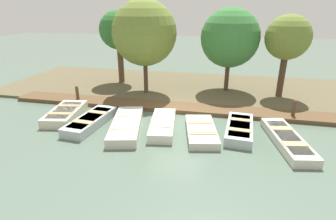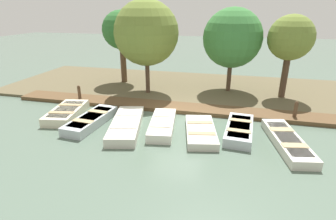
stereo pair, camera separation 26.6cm
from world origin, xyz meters
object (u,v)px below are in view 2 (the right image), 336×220
Objects in this scene: rowboat_1 at (91,120)px; rowboat_6 at (287,141)px; park_tree_far_left at (121,31)px; park_tree_center at (232,38)px; rowboat_5 at (239,130)px; mooring_post_near at (79,94)px; rowboat_3 at (162,124)px; rowboat_0 at (67,112)px; rowboat_4 at (201,131)px; rowboat_2 at (126,124)px; park_tree_right at (291,38)px; park_tree_left at (146,33)px; mooring_post_far at (295,111)px.

rowboat_1 is 0.86× the size of rowboat_6.
park_tree_far_left reaches higher than rowboat_6.
park_tree_center is at bearing 142.00° from rowboat_1.
rowboat_1 is 9.09m from park_tree_center.
park_tree_center is at bearing -169.49° from rowboat_5.
mooring_post_near is 9.18m from park_tree_center.
rowboat_5 reaches higher than rowboat_3.
rowboat_0 reaches higher than rowboat_4.
rowboat_4 is (-0.19, 3.17, -0.04)m from rowboat_2.
rowboat_1 is 6.44m from rowboat_5.
park_tree_center is (-6.18, 0.91, 3.10)m from rowboat_4.
rowboat_5 reaches higher than rowboat_6.
park_tree_left is at bearing -82.49° from park_tree_right.
rowboat_2 is at bearing -78.20° from rowboat_5.
rowboat_0 is at bearing -103.95° from rowboat_1.
park_tree_left reaches higher than park_tree_far_left.
rowboat_3 is 5.82m from mooring_post_near.
rowboat_2 is 0.74× the size of park_tree_center.
mooring_post_far is (-2.49, 4.02, 0.31)m from rowboat_4.
rowboat_2 reaches higher than rowboat_3.
park_tree_center reaches higher than rowboat_1.
park_tree_left reaches higher than park_tree_center.
rowboat_0 is at bearing -101.09° from rowboat_3.
park_tree_far_left is at bearing -136.52° from rowboat_6.
park_tree_right is (0.97, 10.02, -0.14)m from park_tree_far_left.
rowboat_4 is 0.55× the size of park_tree_left.
rowboat_2 is at bearing -100.07° from rowboat_6.
park_tree_center reaches higher than park_tree_right.
rowboat_4 is 3.12× the size of mooring_post_far.
rowboat_1 is at bearing -100.13° from rowboat_4.
rowboat_5 is (-0.43, 1.53, 0.04)m from rowboat_4.
mooring_post_near is (-2.06, -8.55, 0.27)m from rowboat_5.
rowboat_2 is 7.68m from mooring_post_far.
rowboat_3 is 7.21m from park_tree_center.
rowboat_1 is 9.28m from mooring_post_far.
rowboat_0 is at bearing -78.73° from mooring_post_far.
mooring_post_far reaches higher than rowboat_5.
mooring_post_far is at bearing 91.44° from rowboat_0.
park_tree_left is (-4.76, -7.04, 3.40)m from rowboat_6.
rowboat_4 is at bearing -8.39° from park_tree_center.
mooring_post_far is at bearing 40.07° from park_tree_center.
rowboat_2 is 4.69m from mooring_post_near.
rowboat_6 is at bearing 94.72° from rowboat_1.
park_tree_right is at bearing -178.16° from mooring_post_far.
mooring_post_far is (0.00, 11.03, 0.00)m from mooring_post_near.
park_tree_right reaches higher than rowboat_6.
rowboat_0 is 0.80× the size of rowboat_6.
rowboat_1 is at bearing -100.64° from rowboat_6.
park_tree_far_left reaches higher than rowboat_3.
rowboat_5 is at bearing 6.18° from park_tree_center.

